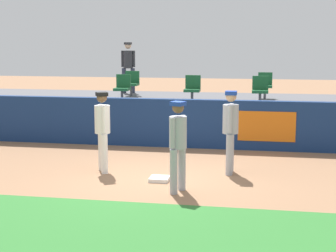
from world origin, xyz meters
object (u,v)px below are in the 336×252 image
player_runner_visitor (178,140)px  seat_back_left (132,82)px  first_base (159,179)px  player_coach_visitor (230,126)px  player_fielder_home (103,126)px  seat_front_right (260,89)px  spectator_hooded (128,64)px  seat_back_right (265,84)px  seat_front_center (192,88)px  seat_front_left (123,87)px

player_runner_visitor → seat_back_left: size_ratio=2.10×
first_base → player_coach_visitor: player_coach_visitor is taller
player_fielder_home → player_coach_visitor: size_ratio=0.98×
seat_front_right → seat_back_left: bearing=157.3°
player_fielder_home → spectator_hooded: size_ratio=0.99×
player_runner_visitor → player_coach_visitor: size_ratio=0.97×
player_fielder_home → spectator_hooded: 7.42m
player_fielder_home → seat_back_right: size_ratio=2.12×
seat_front_right → seat_back_left: (-4.30, 1.80, 0.00)m
player_runner_visitor → seat_front_center: (-0.49, 5.71, 0.49)m
player_fielder_home → player_runner_visitor: player_fielder_home is taller
player_fielder_home → seat_front_left: size_ratio=2.12×
player_coach_visitor → seat_back_right: bearing=173.3°
seat_front_left → seat_front_center: bearing=0.0°
player_runner_visitor → seat_back_left: (-2.81, 7.51, 0.49)m
seat_front_center → seat_back_right: 2.79m
player_coach_visitor → seat_back_left: (-3.70, 5.88, 0.46)m
seat_back_left → seat_back_right: 4.45m
player_coach_visitor → seat_back_left: bearing=-147.3°
seat_front_right → player_coach_visitor: bearing=-98.4°
first_base → seat_front_center: 5.20m
seat_front_center → seat_back_right: (2.13, 1.80, 0.00)m
seat_front_right → spectator_hooded: (-4.67, 2.79, 0.57)m
player_fielder_home → seat_back_left: bearing=159.8°
seat_front_left → seat_front_right: bearing=0.0°
player_fielder_home → seat_front_center: 4.68m
player_fielder_home → player_coach_visitor: bearing=68.8°
player_fielder_home → seat_front_left: seat_front_left is taller
spectator_hooded → seat_front_left: bearing=98.1°
first_base → seat_back_left: seat_back_left is taller
player_coach_visitor → player_runner_visitor: bearing=-28.2°
spectator_hooded → seat_back_right: bearing=165.4°
first_base → seat_front_left: size_ratio=0.48×
first_base → seat_front_right: 5.57m
seat_front_left → spectator_hooded: bearing=101.0°
player_coach_visitor → seat_front_left: seat_front_left is taller
seat_back_right → seat_front_left: 4.64m
first_base → seat_front_center: (0.02, 4.99, 1.47)m
seat_front_right → seat_front_left: bearing=-180.0°
seat_back_right → spectator_hooded: bearing=168.4°
seat_front_left → spectator_hooded: 2.90m
player_coach_visitor → first_base: bearing=-56.4°
seat_front_right → seat_back_right: same height
seat_front_right → player_runner_visitor: bearing=-104.7°
spectator_hooded → player_fielder_home: bearing=97.1°
seat_front_right → seat_front_left: (-4.13, -0.00, -0.00)m
spectator_hooded → player_runner_visitor: bearing=107.6°
seat_back_right → spectator_hooded: size_ratio=0.47×
player_runner_visitor → player_coach_visitor: (0.89, 1.63, 0.03)m
first_base → player_runner_visitor: (0.50, -0.72, 0.98)m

